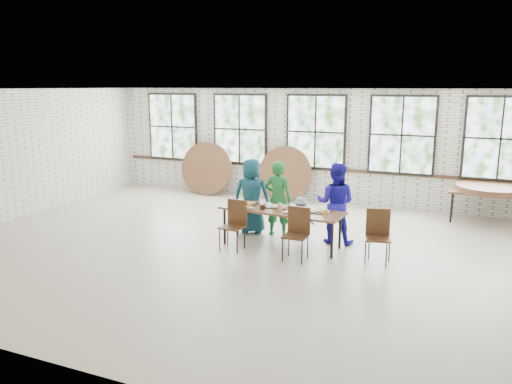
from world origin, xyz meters
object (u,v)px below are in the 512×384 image
chair_near_right (297,229)px  storage_table (490,194)px  chair_near_left (235,220)px  dining_table (282,212)px

chair_near_right → storage_table: 5.14m
storage_table → chair_near_right: bearing=-132.8°
chair_near_right → chair_near_left: bearing=176.5°
chair_near_left → chair_near_right: bearing=2.5°
dining_table → chair_near_left: size_ratio=2.59×
chair_near_right → storage_table: size_ratio=0.52×
dining_table → chair_near_left: chair_near_left is taller
dining_table → chair_near_right: 0.77m
chair_near_right → storage_table: (3.25, 3.98, 0.13)m
chair_near_right → dining_table: bearing=131.9°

